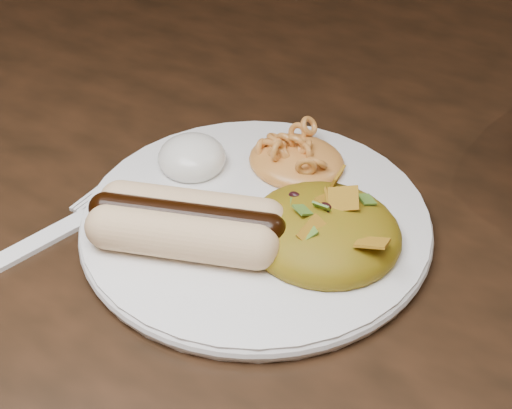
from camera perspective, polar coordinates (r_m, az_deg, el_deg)
The scene contains 7 objects.
table at distance 0.68m, azimuth 2.38°, elevation -3.85°, with size 1.60×0.90×0.75m.
plate at distance 0.56m, azimuth 0.00°, elevation -1.30°, with size 0.25×0.25×0.01m, color white.
hotdog at distance 0.53m, azimuth -5.08°, elevation -1.32°, with size 0.12×0.10×0.03m.
mac_and_cheese at distance 0.60m, azimuth 3.00°, elevation 3.96°, with size 0.08×0.07×0.03m, color #CF883F.
sour_cream at distance 0.60m, azimuth -4.72°, elevation 4.04°, with size 0.05×0.05×0.03m, color white.
taco_salad at distance 0.53m, azimuth 4.98°, elevation -1.14°, with size 0.11×0.10×0.05m.
fork at distance 0.57m, azimuth -16.22°, elevation -3.01°, with size 0.02×0.16×0.00m, color white.
Camera 1 is at (0.25, -0.44, 1.12)m, focal length 55.00 mm.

